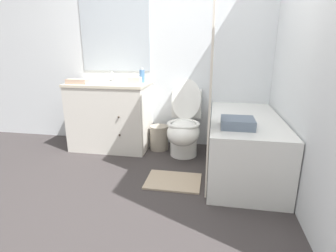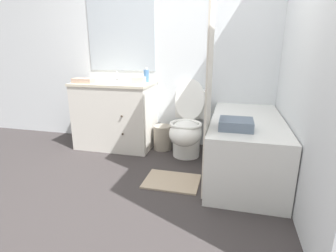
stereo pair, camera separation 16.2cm
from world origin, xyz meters
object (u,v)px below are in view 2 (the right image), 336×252
object	(u,v)px
tissue_box	(139,80)
bath_towel_folded	(236,124)
bath_mat	(172,181)
sink_faucet	(120,78)
vanity_cabinet	(116,114)
hand_towel_folded	(83,81)
toilet	(187,128)
bathtub	(245,146)
wastebasket	(163,137)
soap_dispenser	(146,76)

from	to	relation	value
tissue_box	bath_towel_folded	world-z (taller)	tissue_box
bath_towel_folded	bath_mat	world-z (taller)	bath_towel_folded
tissue_box	sink_faucet	bearing A→B (deg)	152.71
sink_faucet	vanity_cabinet	bearing A→B (deg)	-90.00
sink_faucet	hand_towel_folded	distance (m)	0.47
vanity_cabinet	toilet	size ratio (longest dim) A/B	1.09
hand_towel_folded	bathtub	bearing A→B (deg)	-7.70
sink_faucet	wastebasket	size ratio (longest dim) A/B	0.47
hand_towel_folded	bath_towel_folded	bearing A→B (deg)	-19.70
sink_faucet	wastebasket	world-z (taller)	sink_faucet
bath_mat	toilet	bearing A→B (deg)	88.80
hand_towel_folded	bath_mat	xyz separation A→B (m)	(1.23, -0.63, -0.84)
soap_dispenser	bath_mat	distance (m)	1.35
vanity_cabinet	bath_mat	world-z (taller)	vanity_cabinet
soap_dispenser	bath_mat	size ratio (longest dim) A/B	0.35
sink_faucet	hand_towel_folded	bearing A→B (deg)	-132.47
toilet	tissue_box	world-z (taller)	tissue_box
toilet	tissue_box	size ratio (longest dim) A/B	5.92
bathtub	sink_faucet	bearing A→B (deg)	159.11
bath_towel_folded	wastebasket	bearing A→B (deg)	136.31
wastebasket	bath_towel_folded	size ratio (longest dim) A/B	1.10
toilet	wastebasket	xyz separation A→B (m)	(-0.32, 0.10, -0.18)
toilet	hand_towel_folded	size ratio (longest dim) A/B	3.55
toilet	bath_mat	size ratio (longest dim) A/B	1.70
hand_towel_folded	toilet	bearing A→B (deg)	3.66
wastebasket	bath_mat	size ratio (longest dim) A/B	0.59
bath_mat	tissue_box	bearing A→B (deg)	126.41
bathtub	vanity_cabinet	bearing A→B (deg)	165.14
vanity_cabinet	wastebasket	xyz separation A→B (m)	(0.61, 0.02, -0.27)
sink_faucet	toilet	world-z (taller)	sink_faucet
soap_dispenser	wastebasket	bearing A→B (deg)	-15.14
soap_dispenser	bath_towel_folded	size ratio (longest dim) A/B	0.66
soap_dispenser	bathtub	bearing A→B (deg)	-22.73
wastebasket	hand_towel_folded	xyz separation A→B (m)	(-0.92, -0.18, 0.70)
soap_dispenser	hand_towel_folded	bearing A→B (deg)	-161.36
toilet	hand_towel_folded	world-z (taller)	same
bathtub	hand_towel_folded	bearing A→B (deg)	172.30
sink_faucet	soap_dispenser	distance (m)	0.41
hand_towel_folded	wastebasket	bearing A→B (deg)	11.09
bath_mat	wastebasket	bearing A→B (deg)	110.94
wastebasket	bathtub	bearing A→B (deg)	-24.31
wastebasket	hand_towel_folded	world-z (taller)	hand_towel_folded
bathtub	hand_towel_folded	world-z (taller)	hand_towel_folded
bathtub	toilet	bearing A→B (deg)	152.45
sink_faucet	toilet	distance (m)	1.10
wastebasket	soap_dispenser	world-z (taller)	soap_dispenser
tissue_box	bath_towel_folded	distance (m)	1.42
sink_faucet	tissue_box	world-z (taller)	sink_faucet
toilet	bathtub	world-z (taller)	toilet
vanity_cabinet	soap_dispenser	distance (m)	0.63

